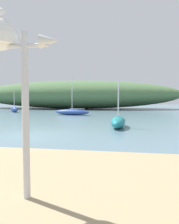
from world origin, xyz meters
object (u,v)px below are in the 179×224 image
Objects in this scene: sailboat_far_left at (118,122)px; sailboat_inner_mooring at (14,109)px; mast_structure at (7,49)px; sailboat_off_point at (72,112)px.

sailboat_inner_mooring is at bearing 137.23° from sailboat_far_left.
sailboat_far_left is (1.45, 10.71, -2.34)m from mast_structure.
mast_structure is 1.09× the size of sailboat_inner_mooring.
sailboat_off_point reaches higher than mast_structure.
sailboat_off_point is (-5.62, 9.99, -0.03)m from sailboat_far_left.
mast_structure is 0.65× the size of sailboat_off_point.
sailboat_off_point is at bearing -21.95° from sailboat_inner_mooring.
sailboat_far_left reaches higher than sailboat_inner_mooring.
sailboat_inner_mooring is (-13.35, 24.41, -2.33)m from mast_structure.
sailboat_inner_mooring is (-14.80, 13.69, 0.01)m from sailboat_far_left.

